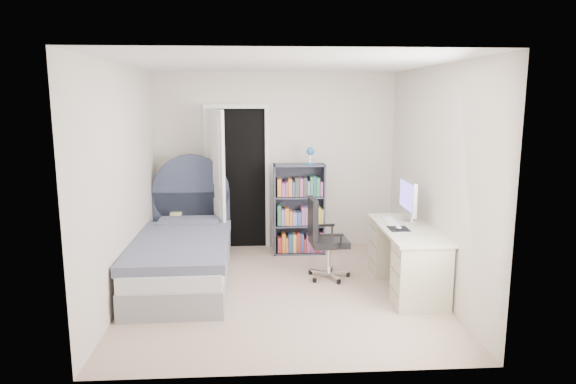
{
  "coord_description": "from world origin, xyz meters",
  "views": [
    {
      "loc": [
        -0.28,
        -5.51,
        2.14
      ],
      "look_at": [
        0.08,
        0.29,
        1.08
      ],
      "focal_mm": 32.0,
      "sensor_mm": 36.0,
      "label": 1
    }
  ],
  "objects": [
    {
      "name": "desk",
      "position": [
        1.41,
        -0.03,
        0.39
      ],
      "size": [
        0.59,
        1.47,
        1.21
      ],
      "color": "beige",
      "rests_on": "ground"
    },
    {
      "name": "floor_lamp",
      "position": [
        -1.12,
        1.69,
        0.55
      ],
      "size": [
        0.19,
        0.19,
        1.35
      ],
      "color": "silver",
      "rests_on": "ground"
    },
    {
      "name": "nightstand",
      "position": [
        -1.33,
        1.41,
        0.4
      ],
      "size": [
        0.42,
        0.42,
        0.61
      ],
      "color": "tan",
      "rests_on": "ground"
    },
    {
      "name": "office_chair",
      "position": [
        0.5,
        0.38,
        0.54
      ],
      "size": [
        0.51,
        0.52,
        0.98
      ],
      "color": "silver",
      "rests_on": "ground"
    },
    {
      "name": "door",
      "position": [
        -0.73,
        1.53,
        1.03
      ],
      "size": [
        0.92,
        0.79,
        2.06
      ],
      "color": "black",
      "rests_on": "ground"
    },
    {
      "name": "bookcase",
      "position": [
        0.32,
        1.42,
        0.57
      ],
      "size": [
        0.7,
        0.3,
        1.49
      ],
      "color": "#3D4154",
      "rests_on": "ground"
    },
    {
      "name": "bed",
      "position": [
        -1.15,
        0.42,
        0.32
      ],
      "size": [
        1.12,
        2.29,
        1.4
      ],
      "color": "gray",
      "rests_on": "ground"
    },
    {
      "name": "room_shell",
      "position": [
        0.0,
        0.0,
        1.25
      ],
      "size": [
        3.5,
        3.7,
        2.6
      ],
      "color": "tan",
      "rests_on": "ground"
    }
  ]
}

